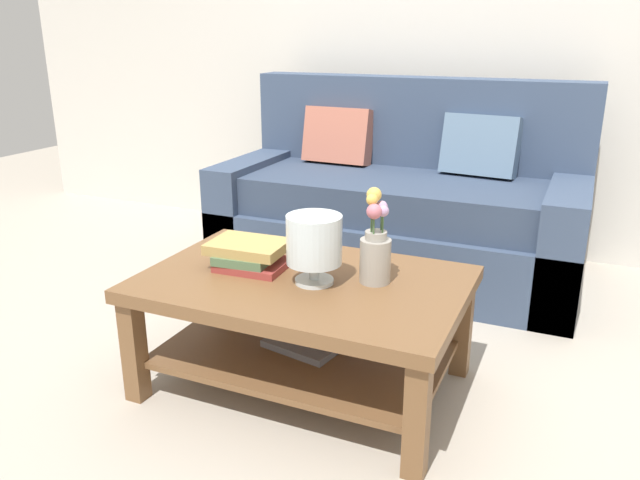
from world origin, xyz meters
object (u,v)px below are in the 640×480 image
object	(u,v)px
couch	(400,208)
book_stack_main	(249,254)
flower_pitcher	(375,248)
coffee_table	(304,308)
glass_hurricane_vase	(314,242)

from	to	relation	value
couch	book_stack_main	xyz separation A→B (m)	(-0.20, -1.32, 0.14)
flower_pitcher	coffee_table	bearing A→B (deg)	-164.79
couch	coffee_table	distance (m)	1.34
couch	coffee_table	size ratio (longest dim) A/B	1.66
couch	coffee_table	xyz separation A→B (m)	(0.03, -1.34, -0.04)
book_stack_main	flower_pitcher	world-z (taller)	flower_pitcher
couch	book_stack_main	world-z (taller)	couch
book_stack_main	glass_hurricane_vase	world-z (taller)	glass_hurricane_vase
glass_hurricane_vase	coffee_table	bearing A→B (deg)	154.54
coffee_table	flower_pitcher	xyz separation A→B (m)	(0.25, 0.07, 0.25)
coffee_table	book_stack_main	bearing A→B (deg)	176.22
couch	glass_hurricane_vase	world-z (taller)	couch
coffee_table	glass_hurricane_vase	xyz separation A→B (m)	(0.06, -0.03, 0.28)
couch	glass_hurricane_vase	bearing A→B (deg)	-86.36
coffee_table	book_stack_main	distance (m)	0.29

